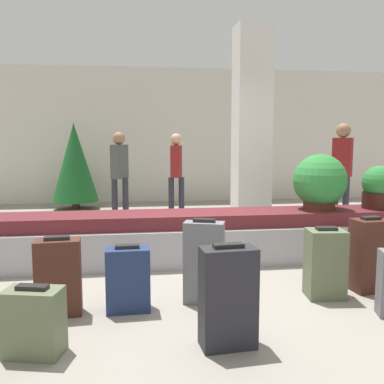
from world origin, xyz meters
name	(u,v)px	position (x,y,z in m)	size (l,w,h in m)	color
ground_plane	(209,295)	(0.00, 0.00, 0.00)	(18.00, 18.00, 0.00)	gray
back_wall	(162,136)	(0.00, 6.48, 1.60)	(18.00, 0.06, 3.20)	beige
carousel	(192,238)	(0.00, 1.21, 0.29)	(7.81, 0.80, 0.61)	#9E9EA3
pillar	(252,133)	(1.09, 2.47, 1.60)	(0.52, 0.52, 3.20)	silver
suitcase_0	(34,322)	(-1.41, -0.96, 0.24)	(0.43, 0.32, 0.50)	#5B6647
suitcase_2	(128,279)	(-0.77, -0.26, 0.28)	(0.39, 0.23, 0.59)	navy
suitcase_3	(58,277)	(-1.35, -0.27, 0.33)	(0.39, 0.23, 0.69)	#472319
suitcase_4	(325,263)	(1.09, -0.18, 0.33)	(0.37, 0.31, 0.68)	#5B6647
suitcase_5	(204,263)	(-0.08, -0.17, 0.38)	(0.40, 0.28, 0.79)	slate
suitcase_7	(228,297)	(-0.04, -1.02, 0.37)	(0.41, 0.25, 0.76)	#232328
suitcase_8	(369,255)	(1.60, -0.08, 0.36)	(0.36, 0.29, 0.75)	#472319
potted_plant_0	(380,188)	(2.44, 1.17, 0.88)	(0.44, 0.44, 0.56)	#381914
potted_plant_1	(320,182)	(1.65, 1.22, 0.96)	(0.68, 0.68, 0.71)	#4C2319
traveler_0	(120,168)	(-0.96, 4.05, 0.97)	(0.33, 0.37, 1.64)	#282833
traveler_1	(176,168)	(0.12, 4.29, 0.96)	(0.31, 0.35, 1.62)	#282833
traveler_2	(342,164)	(2.92, 3.14, 1.08)	(0.36, 0.34, 1.78)	#282833
decorated_tree	(75,162)	(-1.95, 5.50, 1.02)	(0.99, 0.99, 1.86)	#4C331E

